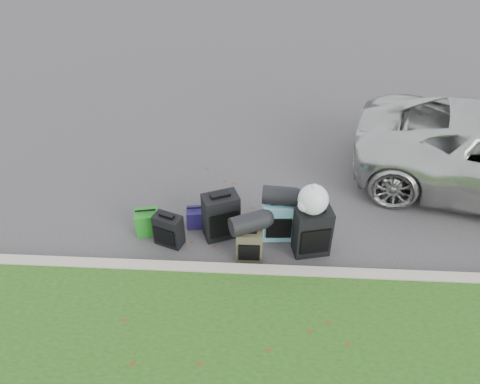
{
  "coord_description": "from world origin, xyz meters",
  "views": [
    {
      "loc": [
        0.2,
        -5.45,
        4.94
      ],
      "look_at": [
        -0.1,
        0.2,
        0.55
      ],
      "focal_mm": 35.0,
      "sensor_mm": 36.0,
      "label": 1
    }
  ],
  "objects_px": {
    "suitcase_olive": "(249,245)",
    "tote_green": "(147,222)",
    "suitcase_large_black_right": "(312,232)",
    "tote_navy": "(196,217)",
    "suitcase_teal": "(278,220)",
    "suitcase_small_black": "(169,230)",
    "suitcase_large_black_left": "(221,216)"
  },
  "relations": [
    {
      "from": "suitcase_olive",
      "to": "tote_navy",
      "type": "bearing_deg",
      "value": 141.66
    },
    {
      "from": "suitcase_olive",
      "to": "tote_green",
      "type": "bearing_deg",
      "value": 162.92
    },
    {
      "from": "suitcase_large_black_right",
      "to": "tote_green",
      "type": "height_order",
      "value": "suitcase_large_black_right"
    },
    {
      "from": "suitcase_small_black",
      "to": "suitcase_olive",
      "type": "bearing_deg",
      "value": 9.33
    },
    {
      "from": "suitcase_large_black_left",
      "to": "tote_navy",
      "type": "height_order",
      "value": "suitcase_large_black_left"
    },
    {
      "from": "suitcase_olive",
      "to": "tote_navy",
      "type": "height_order",
      "value": "suitcase_olive"
    },
    {
      "from": "tote_navy",
      "to": "suitcase_teal",
      "type": "bearing_deg",
      "value": -16.38
    },
    {
      "from": "suitcase_teal",
      "to": "tote_navy",
      "type": "height_order",
      "value": "suitcase_teal"
    },
    {
      "from": "suitcase_small_black",
      "to": "suitcase_teal",
      "type": "bearing_deg",
      "value": 29.11
    },
    {
      "from": "suitcase_small_black",
      "to": "tote_navy",
      "type": "relative_size",
      "value": 1.64
    },
    {
      "from": "suitcase_olive",
      "to": "suitcase_large_black_right",
      "type": "height_order",
      "value": "suitcase_large_black_right"
    },
    {
      "from": "suitcase_small_black",
      "to": "suitcase_teal",
      "type": "distance_m",
      "value": 1.64
    },
    {
      "from": "suitcase_olive",
      "to": "suitcase_large_black_left",
      "type": "bearing_deg",
      "value": 132.85
    },
    {
      "from": "suitcase_small_black",
      "to": "suitcase_large_black_left",
      "type": "xyz_separation_m",
      "value": [
        0.76,
        0.23,
        0.12
      ]
    },
    {
      "from": "suitcase_small_black",
      "to": "suitcase_large_black_right",
      "type": "distance_m",
      "value": 2.11
    },
    {
      "from": "suitcase_teal",
      "to": "tote_green",
      "type": "height_order",
      "value": "suitcase_teal"
    },
    {
      "from": "suitcase_large_black_right",
      "to": "tote_navy",
      "type": "relative_size",
      "value": 2.43
    },
    {
      "from": "suitcase_teal",
      "to": "suitcase_large_black_right",
      "type": "relative_size",
      "value": 0.85
    },
    {
      "from": "suitcase_large_black_right",
      "to": "tote_navy",
      "type": "distance_m",
      "value": 1.83
    },
    {
      "from": "suitcase_teal",
      "to": "suitcase_large_black_right",
      "type": "distance_m",
      "value": 0.57
    },
    {
      "from": "suitcase_small_black",
      "to": "tote_navy",
      "type": "bearing_deg",
      "value": 70.67
    },
    {
      "from": "suitcase_large_black_left",
      "to": "suitcase_large_black_right",
      "type": "height_order",
      "value": "suitcase_large_black_right"
    },
    {
      "from": "suitcase_olive",
      "to": "tote_navy",
      "type": "relative_size",
      "value": 1.61
    },
    {
      "from": "suitcase_large_black_left",
      "to": "tote_navy",
      "type": "xyz_separation_m",
      "value": [
        -0.41,
        0.19,
        -0.22
      ]
    },
    {
      "from": "tote_green",
      "to": "suitcase_small_black",
      "type": "bearing_deg",
      "value": -42.34
    },
    {
      "from": "suitcase_olive",
      "to": "suitcase_large_black_right",
      "type": "relative_size",
      "value": 0.66
    },
    {
      "from": "tote_navy",
      "to": "tote_green",
      "type": "bearing_deg",
      "value": -173.55
    },
    {
      "from": "suitcase_large_black_right",
      "to": "tote_green",
      "type": "relative_size",
      "value": 1.98
    },
    {
      "from": "tote_green",
      "to": "tote_navy",
      "type": "relative_size",
      "value": 1.23
    },
    {
      "from": "suitcase_small_black",
      "to": "suitcase_olive",
      "type": "xyz_separation_m",
      "value": [
        1.21,
        -0.25,
        -0.0
      ]
    },
    {
      "from": "suitcase_teal",
      "to": "suitcase_large_black_right",
      "type": "height_order",
      "value": "suitcase_large_black_right"
    },
    {
      "from": "suitcase_small_black",
      "to": "suitcase_large_black_left",
      "type": "relative_size",
      "value": 0.69
    }
  ]
}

